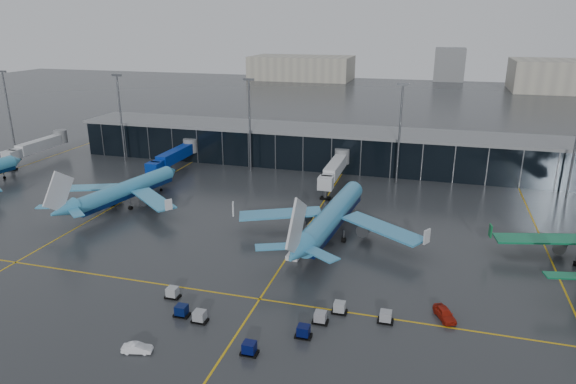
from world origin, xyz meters
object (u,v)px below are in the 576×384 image
(airliner_klm_near, at_px, (333,203))
(service_van_red, at_px, (445,313))
(baggage_carts, at_px, (268,317))
(service_van_white, at_px, (137,348))
(airliner_arkefly, at_px, (125,180))
(mobile_airstair, at_px, (294,254))

(airliner_klm_near, height_order, service_van_red, airliner_klm_near)
(baggage_carts, xyz_separation_m, service_van_red, (23.70, 7.79, 0.04))
(baggage_carts, xyz_separation_m, service_van_white, (-13.84, -11.11, -0.13))
(airliner_klm_near, xyz_separation_m, service_van_red, (21.15, -24.50, -5.97))
(airliner_arkefly, height_order, service_van_red, airliner_arkefly)
(airliner_arkefly, height_order, mobile_airstair, airliner_arkefly)
(airliner_klm_near, distance_m, mobile_airstair, 13.68)
(airliner_arkefly, height_order, baggage_carts, airliner_arkefly)
(airliner_klm_near, relative_size, service_van_white, 11.52)
(airliner_arkefly, relative_size, service_van_red, 8.28)
(airliner_klm_near, xyz_separation_m, baggage_carts, (-2.55, -32.29, -6.02))
(airliner_klm_near, relative_size, mobile_airstair, 12.80)
(airliner_arkefly, bearing_deg, baggage_carts, -27.60)
(airliner_klm_near, distance_m, service_van_red, 32.91)
(airliner_arkefly, bearing_deg, service_van_red, -11.44)
(mobile_airstair, height_order, service_van_white, mobile_airstair)
(airliner_klm_near, bearing_deg, airliner_arkefly, -179.73)
(mobile_airstair, height_order, service_van_red, mobile_airstair)
(baggage_carts, bearing_deg, service_van_red, 18.19)
(baggage_carts, distance_m, service_van_red, 24.94)
(baggage_carts, bearing_deg, airliner_arkefly, 141.26)
(baggage_carts, bearing_deg, service_van_white, -141.25)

